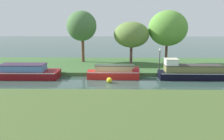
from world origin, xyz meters
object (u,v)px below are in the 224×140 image
at_px(willow_tree_left, 82,26).
at_px(lamp_post, 160,56).
at_px(mooring_post_near, 116,68).
at_px(mooring_post_far, 136,69).
at_px(channel_buoy, 109,80).
at_px(willow_tree_centre, 131,35).
at_px(maroon_narrowboat, 27,72).
at_px(red_barge, 114,72).
at_px(willow_tree_right, 168,28).
at_px(black_cruiser, 193,72).

bearing_deg(willow_tree_left, lamp_post, -26.22).
bearing_deg(mooring_post_near, willow_tree_left, 129.68).
relative_size(mooring_post_far, channel_buoy, 1.00).
height_order(mooring_post_far, channel_buoy, mooring_post_far).
relative_size(lamp_post, mooring_post_far, 4.62).
bearing_deg(mooring_post_near, lamp_post, 8.42).
height_order(willow_tree_centre, channel_buoy, willow_tree_centre).
xyz_separation_m(maroon_narrowboat, channel_buoy, (8.83, -1.78, -0.38)).
bearing_deg(red_barge, willow_tree_centre, 70.11).
bearing_deg(willow_tree_centre, willow_tree_left, 170.57).
relative_size(red_barge, willow_tree_left, 0.79).
bearing_deg(channel_buoy, red_barge, 75.00).
relative_size(red_barge, maroon_narrowboat, 0.85).
height_order(red_barge, channel_buoy, red_barge).
bearing_deg(maroon_narrowboat, red_barge, 0.00).
relative_size(willow_tree_centre, channel_buoy, 10.05).
distance_m(maroon_narrowboat, willow_tree_right, 17.77).
xyz_separation_m(red_barge, mooring_post_near, (0.14, 1.52, 0.17)).
bearing_deg(willow_tree_right, lamp_post, -112.32).
distance_m(maroon_narrowboat, willow_tree_left, 9.68).
relative_size(red_barge, willow_tree_right, 0.79).
bearing_deg(mooring_post_far, maroon_narrowboat, -172.59).
distance_m(maroon_narrowboat, lamp_post, 14.69).
xyz_separation_m(black_cruiser, channel_buoy, (-8.81, -1.78, -0.45)).
bearing_deg(lamp_post, maroon_narrowboat, -171.11).
distance_m(willow_tree_right, mooring_post_far, 7.74).
distance_m(red_barge, mooring_post_near, 1.54).
height_order(willow_tree_centre, mooring_post_near, willow_tree_centre).
bearing_deg(channel_buoy, maroon_narrowboat, 168.58).
bearing_deg(willow_tree_centre, willow_tree_right, 4.18).
relative_size(willow_tree_centre, mooring_post_near, 6.43).
xyz_separation_m(red_barge, channel_buoy, (-0.48, -1.78, -0.39)).
xyz_separation_m(red_barge, mooring_post_far, (2.38, 1.52, 0.01)).
bearing_deg(willow_tree_left, willow_tree_centre, -9.43).
relative_size(black_cruiser, willow_tree_centre, 1.40).
height_order(maroon_narrowboat, channel_buoy, maroon_narrowboat).
bearing_deg(lamp_post, willow_tree_right, 67.68).
distance_m(lamp_post, mooring_post_near, 5.20).
bearing_deg(willow_tree_left, willow_tree_right, -3.79).
relative_size(maroon_narrowboat, willow_tree_left, 0.94).
bearing_deg(red_barge, channel_buoy, -105.00).
bearing_deg(willow_tree_right, channel_buoy, -132.21).
bearing_deg(maroon_narrowboat, willow_tree_right, 21.12).
xyz_separation_m(red_barge, willow_tree_centre, (2.12, 5.87, 3.54)).
xyz_separation_m(willow_tree_left, channel_buoy, (3.88, -8.73, -4.97)).
bearing_deg(willow_tree_right, willow_tree_centre, -175.82).
distance_m(red_barge, willow_tree_centre, 7.17).
xyz_separation_m(maroon_narrowboat, mooring_post_near, (9.44, 1.52, 0.17)).
bearing_deg(mooring_post_near, willow_tree_centre, 65.51).
bearing_deg(maroon_narrowboat, willow_tree_centre, 27.18).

